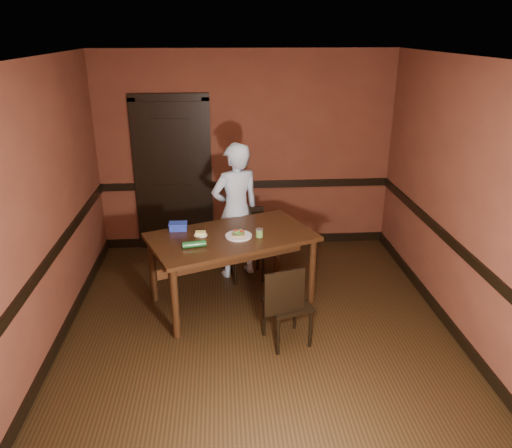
{
  "coord_description": "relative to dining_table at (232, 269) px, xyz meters",
  "views": [
    {
      "loc": [
        -0.34,
        -4.42,
        2.94
      ],
      "look_at": [
        0.0,
        0.35,
        1.05
      ],
      "focal_mm": 35.0,
      "sensor_mm": 36.0,
      "label": 1
    }
  ],
  "objects": [
    {
      "name": "sandwich_plate",
      "position": [
        0.08,
        -0.05,
        0.43
      ],
      "size": [
        0.29,
        0.29,
        0.07
      ],
      "rotation": [
        0.0,
        0.0,
        -0.37
      ],
      "color": "white",
      "rests_on": "dining_table"
    },
    {
      "name": "dado_back",
      "position": [
        0.25,
        1.62,
        0.49
      ],
      "size": [
        4.0,
        0.03,
        0.1
      ],
      "primitive_type": "cube",
      "color": "black",
      "rests_on": "ground"
    },
    {
      "name": "wrapped_veg",
      "position": [
        -0.39,
        -0.3,
        0.45
      ],
      "size": [
        0.25,
        0.12,
        0.07
      ],
      "primitive_type": "cylinder",
      "rotation": [
        0.0,
        1.57,
        0.21
      ],
      "color": "#154D1C",
      "rests_on": "dining_table"
    },
    {
      "name": "person",
      "position": [
        0.07,
        0.69,
        0.44
      ],
      "size": [
        0.73,
        0.61,
        1.7
      ],
      "primitive_type": "imported",
      "rotation": [
        0.0,
        0.0,
        3.52
      ],
      "color": "silver",
      "rests_on": "floor"
    },
    {
      "name": "floor",
      "position": [
        0.25,
        -0.61,
        -0.41
      ],
      "size": [
        4.0,
        4.5,
        0.01
      ],
      "primitive_type": "cube",
      "color": "black",
      "rests_on": "ground"
    },
    {
      "name": "cheese_saucer",
      "position": [
        -0.34,
        0.01,
        0.43
      ],
      "size": [
        0.15,
        0.15,
        0.05
      ],
      "rotation": [
        0.0,
        0.0,
        -0.33
      ],
      "color": "white",
      "rests_on": "dining_table"
    },
    {
      "name": "wall_left",
      "position": [
        -1.75,
        -0.61,
        0.94
      ],
      "size": [
        0.02,
        4.5,
        2.7
      ],
      "primitive_type": "cube",
      "color": "#5C2B1B",
      "rests_on": "ground"
    },
    {
      "name": "baseboard_back",
      "position": [
        0.25,
        1.62,
        -0.35
      ],
      "size": [
        4.0,
        0.03,
        0.12
      ],
      "primitive_type": "cube",
      "color": "black",
      "rests_on": "ground"
    },
    {
      "name": "wall_right",
      "position": [
        2.25,
        -0.61,
        0.94
      ],
      "size": [
        0.02,
        4.5,
        2.7
      ],
      "primitive_type": "cube",
      "color": "#5C2B1B",
      "rests_on": "ground"
    },
    {
      "name": "chair_near",
      "position": [
        0.52,
        -0.82,
        0.02
      ],
      "size": [
        0.51,
        0.51,
        0.87
      ],
      "primitive_type": null,
      "rotation": [
        0.0,
        0.0,
        3.45
      ],
      "color": "black",
      "rests_on": "floor"
    },
    {
      "name": "baseboard_right",
      "position": [
        2.24,
        -0.61,
        -0.35
      ],
      "size": [
        0.03,
        4.5,
        0.12
      ],
      "primitive_type": "cube",
      "color": "black",
      "rests_on": "ground"
    },
    {
      "name": "chair_far",
      "position": [
        0.2,
        0.59,
        0.02
      ],
      "size": [
        0.45,
        0.45,
        0.87
      ],
      "primitive_type": null,
      "rotation": [
        0.0,
        0.0,
        0.13
      ],
      "color": "black",
      "rests_on": "floor"
    },
    {
      "name": "dado_right",
      "position": [
        2.24,
        -0.61,
        0.49
      ],
      "size": [
        0.03,
        4.5,
        0.1
      ],
      "primitive_type": "cube",
      "color": "black",
      "rests_on": "ground"
    },
    {
      "name": "food_tub",
      "position": [
        -0.59,
        0.2,
        0.45
      ],
      "size": [
        0.21,
        0.14,
        0.09
      ],
      "rotation": [
        0.0,
        0.0,
        0.02
      ],
      "color": "blue",
      "rests_on": "dining_table"
    },
    {
      "name": "sauce_jar",
      "position": [
        0.3,
        -0.07,
        0.46
      ],
      "size": [
        0.08,
        0.08,
        0.09
      ],
      "rotation": [
        0.0,
        0.0,
        -0.34
      ],
      "color": "#659943",
      "rests_on": "dining_table"
    },
    {
      "name": "door",
      "position": [
        -0.75,
        1.61,
        0.68
      ],
      "size": [
        1.05,
        0.07,
        2.2
      ],
      "color": "black",
      "rests_on": "ground"
    },
    {
      "name": "dining_table",
      "position": [
        0.0,
        0.0,
        0.0
      ],
      "size": [
        2.0,
        1.57,
        0.82
      ],
      "primitive_type": "cube",
      "rotation": [
        0.0,
        0.0,
        0.38
      ],
      "color": "black",
      "rests_on": "floor"
    },
    {
      "name": "wall_front",
      "position": [
        0.25,
        -2.86,
        0.94
      ],
      "size": [
        4.0,
        0.02,
        2.7
      ],
      "primitive_type": "cube",
      "color": "#5C2B1B",
      "rests_on": "ground"
    },
    {
      "name": "baseboard_left",
      "position": [
        -1.73,
        -0.61,
        -0.35
      ],
      "size": [
        0.03,
        4.5,
        0.12
      ],
      "primitive_type": "cube",
      "color": "black",
      "rests_on": "ground"
    },
    {
      "name": "ceiling",
      "position": [
        0.25,
        -0.61,
        2.29
      ],
      "size": [
        4.0,
        4.5,
        0.01
      ],
      "primitive_type": "cube",
      "color": "beige",
      "rests_on": "ground"
    },
    {
      "name": "wall_back",
      "position": [
        0.25,
        1.64,
        0.94
      ],
      "size": [
        4.0,
        0.02,
        2.7
      ],
      "primitive_type": "cube",
      "color": "#5C2B1B",
      "rests_on": "ground"
    },
    {
      "name": "dado_left",
      "position": [
        -1.73,
        -0.61,
        0.49
      ],
      "size": [
        0.03,
        4.5,
        0.1
      ],
      "primitive_type": "cube",
      "color": "black",
      "rests_on": "ground"
    }
  ]
}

